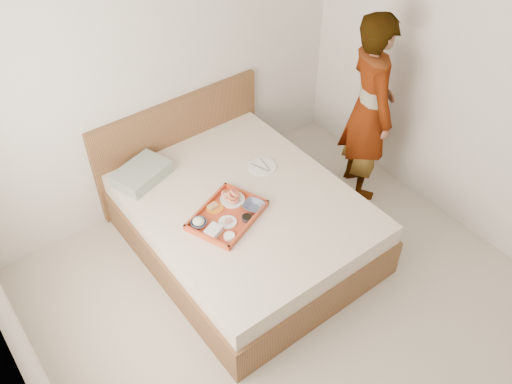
{
  "coord_description": "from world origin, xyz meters",
  "views": [
    {
      "loc": [
        -1.71,
        -1.49,
        3.42
      ],
      "look_at": [
        0.11,
        0.9,
        0.65
      ],
      "focal_mm": 37.23,
      "sensor_mm": 36.0,
      "label": 1
    }
  ],
  "objects_px": {
    "person": "(369,110)",
    "bed": "(244,222)",
    "dinner_plate": "(262,167)",
    "tray": "(227,215)"
  },
  "relations": [
    {
      "from": "dinner_plate",
      "to": "tray",
      "type": "bearing_deg",
      "value": -152.03
    },
    {
      "from": "bed",
      "to": "dinner_plate",
      "type": "relative_size",
      "value": 8.45
    },
    {
      "from": "tray",
      "to": "person",
      "type": "xyz_separation_m",
      "value": [
        1.52,
        0.04,
        0.32
      ]
    },
    {
      "from": "bed",
      "to": "person",
      "type": "height_order",
      "value": "person"
    },
    {
      "from": "bed",
      "to": "tray",
      "type": "distance_m",
      "value": 0.38
    },
    {
      "from": "dinner_plate",
      "to": "bed",
      "type": "bearing_deg",
      "value": -148.91
    },
    {
      "from": "person",
      "to": "bed",
      "type": "bearing_deg",
      "value": 111.08
    },
    {
      "from": "dinner_plate",
      "to": "person",
      "type": "xyz_separation_m",
      "value": [
        0.94,
        -0.27,
        0.34
      ]
    },
    {
      "from": "tray",
      "to": "dinner_plate",
      "type": "bearing_deg",
      "value": 6.51
    },
    {
      "from": "tray",
      "to": "dinner_plate",
      "type": "xyz_separation_m",
      "value": [
        0.58,
        0.31,
        -0.02
      ]
    }
  ]
}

